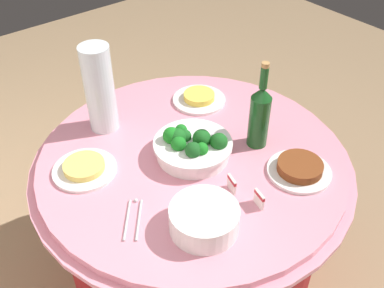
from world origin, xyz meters
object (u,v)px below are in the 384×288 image
decorative_fruit_vase (100,94)px  label_placard_mid (232,184)px  broccoli_bowl (192,146)px  food_plate_stir_fry (300,169)px  plate_stack (204,219)px  food_plate_noodles (84,168)px  label_placard_front (259,199)px  serving_tongs (133,218)px  food_plate_fried_egg (199,98)px  wine_bottle (260,115)px

decorative_fruit_vase → label_placard_mid: (-0.56, -0.14, -0.12)m
broccoli_bowl → food_plate_stir_fry: broccoli_bowl is taller
plate_stack → decorative_fruit_vase: decorative_fruit_vase is taller
broccoli_bowl → food_plate_noodles: broccoli_bowl is taller
decorative_fruit_vase → food_plate_stir_fry: (-0.65, -0.38, -0.13)m
broccoli_bowl → label_placard_front: broccoli_bowl is taller
serving_tongs → food_plate_fried_egg: 0.68m
label_placard_mid → food_plate_fried_egg: bearing=-28.4°
serving_tongs → wine_bottle: bearing=-87.9°
food_plate_fried_egg → label_placard_front: 0.62m
food_plate_fried_egg → label_placard_front: size_ratio=4.00×
wine_bottle → food_plate_noodles: (0.27, 0.57, -0.12)m
decorative_fruit_vase → food_plate_noodles: bearing=133.9°
food_plate_noodles → label_placard_front: bearing=-144.5°
food_plate_noodles → label_placard_mid: size_ratio=4.00×
food_plate_noodles → label_placard_front: (-0.49, -0.35, 0.02)m
decorative_fruit_vase → label_placard_mid: decorative_fruit_vase is taller
serving_tongs → food_plate_fried_egg: food_plate_fried_egg is taller
wine_bottle → serving_tongs: bearing=92.1°
label_placard_front → broccoli_bowl: bearing=2.5°
serving_tongs → label_placard_front: (-0.20, -0.34, 0.03)m
broccoli_bowl → decorative_fruit_vase: decorative_fruit_vase is taller
food_plate_fried_egg → broccoli_bowl: bearing=135.9°
serving_tongs → label_placard_mid: size_ratio=2.75×
serving_tongs → food_plate_fried_egg: size_ratio=0.69×
decorative_fruit_vase → food_plate_stir_fry: 0.76m
broccoli_bowl → label_placard_front: size_ratio=5.09×
plate_stack → wine_bottle: size_ratio=0.62×
food_plate_noodles → food_plate_stir_fry: 0.74m
food_plate_stir_fry → plate_stack: bearing=87.1°
broccoli_bowl → plate_stack: size_ratio=1.33×
serving_tongs → food_plate_noodles: (0.29, 0.01, 0.01)m
label_placard_front → plate_stack: bearing=78.5°
plate_stack → food_plate_noodles: 0.48m
food_plate_fried_egg → food_plate_stir_fry: bearing=178.4°
wine_bottle → food_plate_stir_fry: size_ratio=1.53×
broccoli_bowl → plate_stack: bearing=147.3°
broccoli_bowl → food_plate_fried_egg: size_ratio=1.27×
decorative_fruit_vase → food_plate_fried_egg: decorative_fruit_vase is taller
label_placard_front → label_placard_mid: size_ratio=1.00×
broccoli_bowl → food_plate_noodles: 0.38m
food_plate_stir_fry → wine_bottle: bearing=-0.3°
decorative_fruit_vase → food_plate_fried_egg: size_ratio=1.55×
plate_stack → food_plate_noodles: plate_stack is taller
plate_stack → food_plate_noodles: (0.45, 0.16, -0.03)m
food_plate_stir_fry → label_placard_front: bearing=95.0°
food_plate_stir_fry → decorative_fruit_vase: bearing=30.3°
wine_bottle → food_plate_fried_egg: size_ratio=1.53×
label_placard_front → label_placard_mid: 0.11m
wine_bottle → serving_tongs: 0.57m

